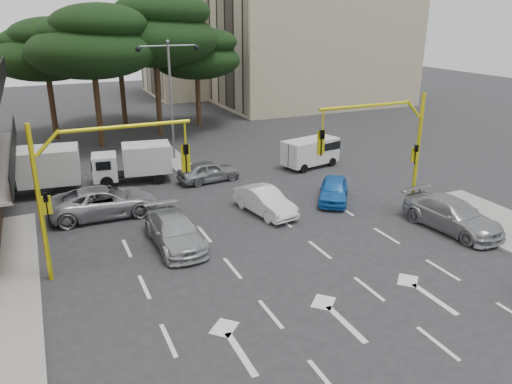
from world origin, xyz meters
TOP-DOWN VIEW (x-y plane):
  - ground at (0.00, 0.00)m, footprint 120.00×120.00m
  - median_strip at (0.00, 16.00)m, footprint 1.40×6.00m
  - apartment_beige_near at (19.95, 32.00)m, footprint 20.20×12.15m
  - apartment_beige_far at (12.95, 44.00)m, footprint 16.20×12.15m
  - pine_left_near at (-3.94, 21.96)m, footprint 9.15×9.15m
  - pine_center at (1.06, 23.96)m, footprint 9.98×9.98m
  - pine_left_far at (-6.94, 25.96)m, footprint 8.32×8.32m
  - pine_right at (5.06, 25.96)m, footprint 7.49×7.49m
  - pine_back at (-0.94, 28.96)m, footprint 9.15×9.15m
  - signal_mast_right at (6.80, 1.99)m, footprint 5.79×0.37m
  - signal_mast_left at (-6.80, 1.99)m, footprint 5.79×0.37m
  - street_lamp_center at (0.00, 16.00)m, footprint 4.16×0.36m
  - car_white_hatch at (1.60, 4.71)m, footprint 2.09×4.11m
  - car_blue_compact at (5.72, 4.82)m, footprint 3.32×3.85m
  - car_silver_wagon at (-3.50, 2.97)m, footprint 1.96×4.64m
  - car_silver_cross_a at (-5.77, 7.67)m, footprint 5.33×2.50m
  - car_silver_cross_b at (0.68, 10.65)m, footprint 3.86×1.89m
  - car_silver_parked at (8.70, -0.62)m, footprint 2.55×5.16m
  - van_white at (7.72, 10.85)m, footprint 4.00×2.45m
  - box_truck_a at (-8.97, 12.29)m, footprint 5.52×2.80m
  - box_truck_b at (-3.44, 12.39)m, footprint 4.81×2.54m

SIDE VIEW (x-z plane):
  - ground at x=0.00m, z-range 0.00..0.00m
  - median_strip at x=0.00m, z-range 0.00..0.15m
  - car_blue_compact at x=5.72m, z-range 0.00..1.25m
  - car_silver_cross_b at x=0.68m, z-range 0.00..1.27m
  - car_white_hatch at x=1.60m, z-range 0.00..1.29m
  - car_silver_wagon at x=-3.50m, z-range 0.00..1.34m
  - car_silver_parked at x=8.70m, z-range 0.00..1.44m
  - car_silver_cross_a at x=-5.77m, z-range 0.00..1.47m
  - van_white at x=7.72m, z-range 0.00..1.86m
  - box_truck_b at x=-3.44m, z-range 0.00..2.26m
  - box_truck_a at x=-8.97m, z-range 0.00..2.61m
  - signal_mast_right at x=6.80m, z-range 0.88..6.88m
  - signal_mast_left at x=-6.80m, z-range 0.88..6.88m
  - street_lamp_center at x=0.00m, z-range 1.54..9.31m
  - pine_right at x=5.06m, z-range 2.03..10.40m
  - pine_left_far at x=-6.94m, z-range 2.26..11.56m
  - pine_left_near at x=-3.94m, z-range 2.49..12.72m
  - pine_back at x=-0.94m, z-range 2.49..12.72m
  - pine_center at x=1.06m, z-range 2.72..13.88m
  - apartment_beige_far at x=12.95m, z-range 0.00..16.70m
  - apartment_beige_near at x=19.95m, z-range 0.00..18.70m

